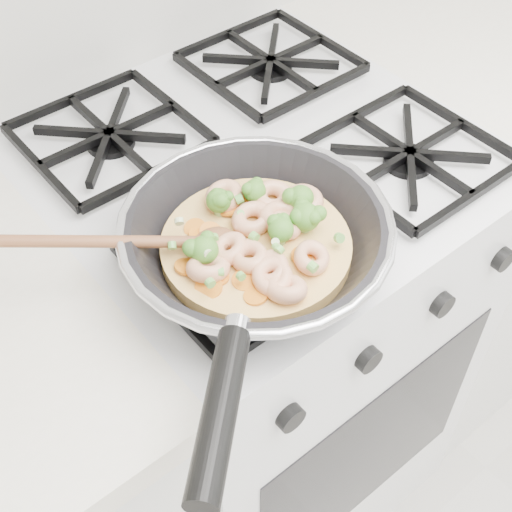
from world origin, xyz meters
TOP-DOWN VIEW (x-y plane):
  - stove at (0.00, 1.70)m, footprint 0.60×0.60m
  - skillet at (-0.15, 1.52)m, footprint 0.45×0.40m

SIDE VIEW (x-z plane):
  - stove at x=0.00m, z-range 0.00..0.92m
  - skillet at x=-0.15m, z-range 0.91..1.01m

